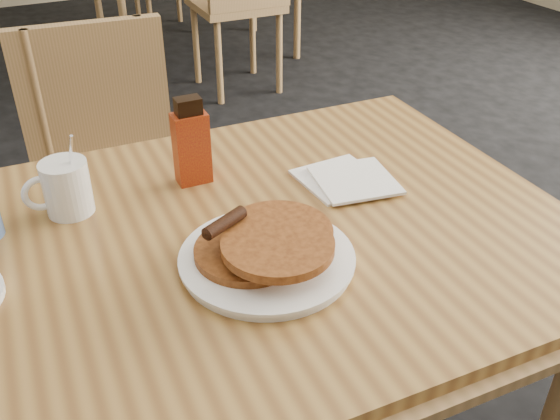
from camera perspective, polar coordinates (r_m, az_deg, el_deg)
The scene contains 6 objects.
main_table at distance 1.10m, azimuth -5.92°, elevation -4.38°, with size 1.35×0.94×0.75m.
chair_main_far at distance 1.82m, azimuth -15.20°, elevation 4.31°, with size 0.44×0.44×0.91m.
pancake_plate at distance 1.00m, azimuth -1.19°, elevation -3.83°, with size 0.28×0.28×0.08m.
coffee_mug at distance 1.18m, azimuth -19.05°, elevation 1.99°, with size 0.12×0.08×0.16m.
syrup_bottle at distance 1.22m, azimuth -8.12°, elevation 6.00°, with size 0.07×0.04×0.18m.
napkin_stack at distance 1.24m, azimuth 6.14°, elevation 2.79°, with size 0.18×0.19×0.01m.
Camera 1 is at (-0.35, -0.78, 1.37)m, focal length 40.00 mm.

